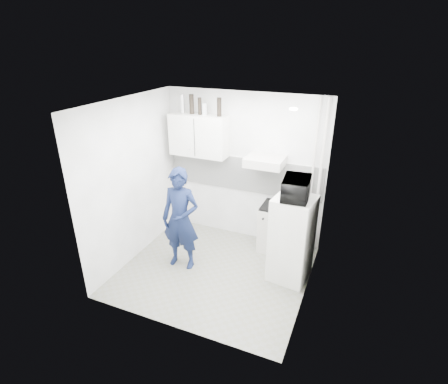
% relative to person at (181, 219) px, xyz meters
% --- Properties ---
extents(floor, '(2.80, 2.80, 0.00)m').
position_rel_person_xyz_m(floor, '(0.55, 0.02, -0.82)').
color(floor, slate).
rests_on(floor, ground).
extents(ceiling, '(2.80, 2.80, 0.00)m').
position_rel_person_xyz_m(ceiling, '(0.55, 0.02, 1.78)').
color(ceiling, white).
rests_on(ceiling, wall_back).
extents(wall_back, '(2.80, 0.00, 2.80)m').
position_rel_person_xyz_m(wall_back, '(0.55, 1.27, 0.48)').
color(wall_back, white).
rests_on(wall_back, floor).
extents(wall_left, '(0.00, 2.60, 2.60)m').
position_rel_person_xyz_m(wall_left, '(-0.85, 0.02, 0.48)').
color(wall_left, white).
rests_on(wall_left, floor).
extents(wall_right, '(0.00, 2.60, 2.60)m').
position_rel_person_xyz_m(wall_right, '(1.95, 0.02, 0.48)').
color(wall_right, white).
rests_on(wall_right, floor).
extents(person, '(0.63, 0.44, 1.64)m').
position_rel_person_xyz_m(person, '(0.00, 0.00, 0.00)').
color(person, '#101939').
rests_on(person, floor).
extents(stove, '(0.50, 0.50, 0.80)m').
position_rel_person_xyz_m(stove, '(1.24, 1.02, -0.42)').
color(stove, beige).
rests_on(stove, floor).
extents(fridge, '(0.62, 0.62, 1.33)m').
position_rel_person_xyz_m(fridge, '(1.65, 0.35, -0.16)').
color(fridge, white).
rests_on(fridge, floor).
extents(stove_top, '(0.48, 0.48, 0.03)m').
position_rel_person_xyz_m(stove_top, '(1.24, 1.02, -0.01)').
color(stove_top, black).
rests_on(stove_top, stove).
extents(saucepan, '(0.17, 0.17, 0.09)m').
position_rel_person_xyz_m(saucepan, '(1.33, 1.05, 0.05)').
color(saucepan, silver).
rests_on(saucepan, stove_top).
extents(microwave, '(0.56, 0.41, 0.29)m').
position_rel_person_xyz_m(microwave, '(1.65, 0.35, 0.66)').
color(microwave, black).
rests_on(microwave, fridge).
extents(bottle_b, '(0.08, 0.08, 0.31)m').
position_rel_person_xyz_m(bottle_b, '(-0.50, 1.09, 1.53)').
color(bottle_b, silver).
rests_on(bottle_b, upper_cabinet).
extents(bottle_c, '(0.08, 0.08, 0.32)m').
position_rel_person_xyz_m(bottle_c, '(-0.32, 1.09, 1.54)').
color(bottle_c, black).
rests_on(bottle_c, upper_cabinet).
extents(bottle_d, '(0.06, 0.06, 0.28)m').
position_rel_person_xyz_m(bottle_d, '(-0.17, 1.09, 1.52)').
color(bottle_d, black).
rests_on(bottle_d, upper_cabinet).
extents(canister_a, '(0.08, 0.08, 0.19)m').
position_rel_person_xyz_m(canister_a, '(-0.09, 1.09, 1.48)').
color(canister_a, '#B2B7BC').
rests_on(canister_a, upper_cabinet).
extents(bottle_e, '(0.07, 0.07, 0.30)m').
position_rel_person_xyz_m(bottle_e, '(0.18, 1.09, 1.53)').
color(bottle_e, black).
rests_on(bottle_e, upper_cabinet).
extents(upper_cabinet, '(1.00, 0.35, 0.70)m').
position_rel_person_xyz_m(upper_cabinet, '(-0.20, 1.09, 1.03)').
color(upper_cabinet, white).
rests_on(upper_cabinet, wall_back).
extents(range_hood, '(0.60, 0.50, 0.14)m').
position_rel_person_xyz_m(range_hood, '(1.00, 1.02, 0.75)').
color(range_hood, beige).
rests_on(range_hood, wall_back).
extents(backsplash, '(2.74, 0.03, 0.60)m').
position_rel_person_xyz_m(backsplash, '(0.55, 1.25, 0.38)').
color(backsplash, white).
rests_on(backsplash, wall_back).
extents(pipe_a, '(0.05, 0.05, 2.60)m').
position_rel_person_xyz_m(pipe_a, '(1.85, 1.19, 0.48)').
color(pipe_a, beige).
rests_on(pipe_a, floor).
extents(pipe_b, '(0.04, 0.04, 2.60)m').
position_rel_person_xyz_m(pipe_b, '(1.73, 1.19, 0.48)').
color(pipe_b, beige).
rests_on(pipe_b, floor).
extents(ceiling_spot_fixture, '(0.10, 0.10, 0.02)m').
position_rel_person_xyz_m(ceiling_spot_fixture, '(1.55, 0.22, 1.75)').
color(ceiling_spot_fixture, white).
rests_on(ceiling_spot_fixture, ceiling).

